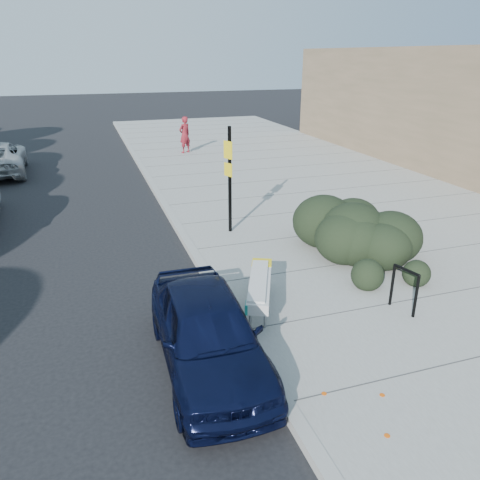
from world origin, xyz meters
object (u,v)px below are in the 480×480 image
at_px(bike_rack, 405,286).
at_px(pedestrian, 185,135).
at_px(bench, 260,285).
at_px(sedan_navy, 208,331).
at_px(sign_post, 229,174).

height_order(bike_rack, pedestrian, pedestrian).
xyz_separation_m(bench, pedestrian, (1.94, 15.92, 0.42)).
xyz_separation_m(bench, bike_rack, (2.59, -1.02, 0.06)).
bearing_deg(bike_rack, sedan_navy, 169.78).
bearing_deg(pedestrian, sedan_navy, 50.15).
xyz_separation_m(bike_rack, pedestrian, (-0.65, 16.94, 0.36)).
relative_size(bench, sign_post, 0.69).
relative_size(sign_post, sedan_navy, 0.76).
distance_m(bench, pedestrian, 16.04).
bearing_deg(pedestrian, bike_rack, 63.32).
height_order(bike_rack, sedan_navy, sedan_navy).
bearing_deg(sedan_navy, bike_rack, 5.82).
distance_m(bench, sedan_navy, 1.92).
bearing_deg(bench, bike_rack, 1.92).
bearing_deg(sign_post, sedan_navy, -133.19).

